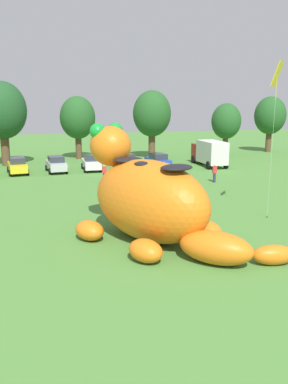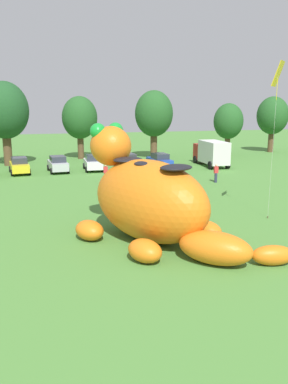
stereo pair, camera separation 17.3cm
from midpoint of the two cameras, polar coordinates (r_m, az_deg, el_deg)
ground_plane at (r=21.88m, az=3.40°, el=-6.11°), size 160.00×160.00×0.00m
giant_inflatable_creature at (r=20.36m, az=0.59°, el=-1.06°), size 9.49×10.19×6.02m
car_yellow at (r=42.54m, az=-18.10°, el=3.68°), size 2.29×4.27×1.72m
car_silver at (r=42.53m, az=-12.82°, el=3.99°), size 2.22×4.24×1.72m
car_white at (r=42.97m, az=-7.81°, el=4.27°), size 2.02×4.14×1.72m
car_orange at (r=43.76m, az=-2.84°, el=4.53°), size 2.30×4.27×1.72m
car_blue at (r=43.86m, az=1.93°, el=4.55°), size 2.18×4.22×1.72m
box_truck at (r=46.29m, az=9.41°, el=5.74°), size 2.55×6.47×2.95m
tree_mid_left at (r=48.39m, az=-20.06°, el=11.06°), size 5.44×5.44×9.66m
tree_centre_left at (r=52.29m, az=-9.76°, el=10.58°), size 4.57×4.57×8.11m
tree_centre at (r=52.22m, az=1.07°, el=11.29°), size 4.99×4.99×8.86m
tree_centre_right at (r=56.07m, az=11.82°, el=10.02°), size 4.07×4.07×7.22m
tree_mid_right at (r=62.18m, az=17.85°, el=10.53°), size 4.63×4.63×8.22m
spectator_near_inflatable at (r=36.01m, az=-5.94°, el=2.70°), size 0.38×0.26×1.71m
spectator_mid_field at (r=28.08m, az=-3.56°, el=-0.08°), size 0.38×0.26×1.71m
spectator_by_cars at (r=36.53m, az=10.12°, el=2.71°), size 0.38×0.26×1.71m
spectator_wandering at (r=30.39m, az=6.09°, el=0.85°), size 0.38×0.26×1.71m
tethered_flying_kite at (r=25.07m, az=18.66°, el=15.66°), size 1.13×1.13×9.50m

